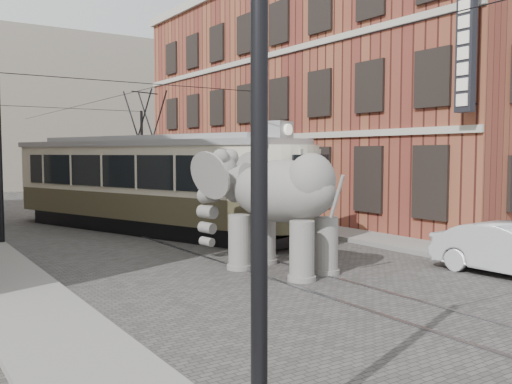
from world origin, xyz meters
TOP-DOWN VIEW (x-y plane):
  - ground at (0.00, 0.00)m, footprint 120.00×120.00m
  - tram_rails at (0.00, 0.00)m, footprint 1.54×80.00m
  - sidewalk_right at (6.00, 0.00)m, footprint 2.00×60.00m
  - sidewalk_left at (-6.50, 0.00)m, footprint 2.00×60.00m
  - brick_building at (11.00, 9.00)m, footprint 8.00×26.00m
  - distant_block at (0.00, 40.00)m, footprint 28.00×10.00m
  - catenary at (-0.20, 5.00)m, footprint 11.00×30.20m
  - tram at (-0.01, 6.65)m, footprint 7.60×14.58m
  - elephant at (0.06, -2.68)m, footprint 4.38×6.12m

SIDE VIEW (x-z plane):
  - ground at x=0.00m, z-range 0.00..0.00m
  - tram_rails at x=0.00m, z-range 0.00..0.02m
  - sidewalk_right at x=6.00m, z-range 0.00..0.15m
  - sidewalk_left at x=-6.50m, z-range 0.00..0.15m
  - elephant at x=0.06m, z-range 0.00..3.38m
  - tram at x=-0.01m, z-range 0.00..5.72m
  - catenary at x=-0.20m, z-range 0.00..6.00m
  - brick_building at x=11.00m, z-range 0.00..12.00m
  - distant_block at x=0.00m, z-range 0.00..14.00m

